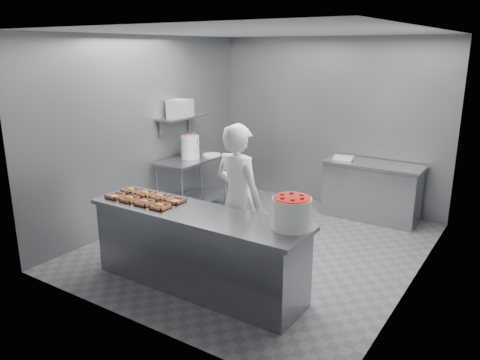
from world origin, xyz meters
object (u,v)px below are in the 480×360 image
object	(u,v)px
appliance	(180,108)
tray_7	(176,201)
tray_1	(130,199)
tray_5	(145,193)
glaze_bucket	(190,146)
service_counter	(197,250)
back_counter	(371,191)
worker	(238,200)
strawberry_tub	(292,212)
prep_table	(192,177)
tray_2	(145,202)
tray_3	(160,206)
tray_4	(131,190)
tray_0	(115,196)
tray_6	(160,197)

from	to	relation	value
appliance	tray_7	bearing A→B (deg)	-63.15
tray_1	tray_5	xyz separation A→B (m)	(0.00, 0.25, 0.00)
tray_7	glaze_bucket	xyz separation A→B (m)	(-1.27, 1.83, 0.17)
tray_7	service_counter	bearing A→B (deg)	-17.52
back_counter	tray_5	world-z (taller)	tray_5
back_counter	worker	xyz separation A→B (m)	(-0.75, -2.65, 0.45)
back_counter	strawberry_tub	distance (m)	3.17
prep_table	tray_2	bearing A→B (deg)	-64.18
tray_3	back_counter	bearing A→B (deg)	68.87
service_counter	tray_5	bearing A→B (deg)	171.84
tray_1	tray_4	distance (m)	0.35
service_counter	tray_7	distance (m)	0.63
tray_5	worker	distance (m)	1.14
tray_0	tray_5	xyz separation A→B (m)	(0.24, 0.25, 0.00)
worker	tray_4	bearing A→B (deg)	30.03
tray_6	appliance	bearing A→B (deg)	123.32
tray_6	strawberry_tub	xyz separation A→B (m)	(1.73, 0.02, 0.15)
tray_4	appliance	bearing A→B (deg)	111.24
tray_7	glaze_bucket	size ratio (longest dim) A/B	0.42
service_counter	strawberry_tub	distance (m)	1.25
tray_1	glaze_bucket	xyz separation A→B (m)	(-0.79, 2.08, 0.17)
back_counter	glaze_bucket	xyz separation A→B (m)	(-2.57, -1.30, 0.64)
service_counter	prep_table	xyz separation A→B (m)	(-1.65, 1.95, 0.14)
tray_2	tray_4	bearing A→B (deg)	152.13
tray_0	strawberry_tub	world-z (taller)	strawberry_tub
prep_table	tray_0	xyz separation A→B (m)	(0.53, -2.08, 0.33)
prep_table	tray_4	xyz separation A→B (m)	(0.52, -1.82, 0.33)
back_counter	worker	bearing A→B (deg)	-105.81
back_counter	prep_table	bearing A→B (deg)	-152.99
tray_5	appliance	bearing A→B (deg)	117.61
tray_0	strawberry_tub	size ratio (longest dim) A/B	0.48
tray_1	tray_4	bearing A→B (deg)	133.40
tray_3	tray_6	distance (m)	0.35
prep_table	glaze_bucket	size ratio (longest dim) A/B	2.69
tray_4	tray_5	size ratio (longest dim) A/B	1.00
tray_1	appliance	xyz separation A→B (m)	(-0.93, 2.04, 0.78)
back_counter	tray_5	distance (m)	3.63
service_counter	appliance	size ratio (longest dim) A/B	7.29
service_counter	tray_5	xyz separation A→B (m)	(-0.89, 0.13, 0.47)
tray_7	tray_5	bearing A→B (deg)	-180.00
service_counter	tray_0	bearing A→B (deg)	-173.55
glaze_bucket	back_counter	bearing A→B (deg)	26.76
worker	appliance	bearing A→B (deg)	-24.04
tray_3	tray_1	bearing A→B (deg)	180.00
service_counter	tray_0	size ratio (longest dim) A/B	13.88
tray_4	glaze_bucket	world-z (taller)	glaze_bucket
service_counter	tray_6	xyz separation A→B (m)	(-0.65, 0.13, 0.47)
glaze_bucket	tray_5	bearing A→B (deg)	-66.70
service_counter	tray_1	world-z (taller)	tray_1
worker	glaze_bucket	world-z (taller)	worker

